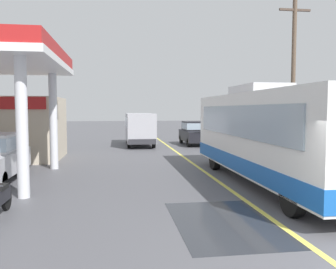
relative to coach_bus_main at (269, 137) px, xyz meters
The scene contains 8 objects.
ground 13.84m from the coach_bus_main, 97.22° to the left, with size 120.00×120.00×0.00m, color #4C4C51.
lane_divider_stripe 8.96m from the coach_bus_main, 101.31° to the left, with size 0.16×50.00×0.01m, color #D8CC4C.
wet_puddle_patch 5.32m from the coach_bus_main, 125.31° to the right, with size 2.53×3.81×0.01m, color #26282D.
coach_bus_main is the anchor object (origin of this frame).
minibus_opposing_lane 15.25m from the coach_bus_main, 104.46° to the left, with size 2.04×6.13×2.44m.
pedestrian_near_pump 11.48m from the coach_bus_main, 154.52° to the left, with size 0.55×0.22×1.66m.
car_trailing_behind_bus 14.53m from the coach_bus_main, 88.40° to the left, with size 1.70×4.20×1.82m.
utility_pole_roadside 8.14m from the coach_bus_main, 56.34° to the left, with size 1.80×0.24×8.80m.
Camera 1 is at (-3.80, -5.79, 2.73)m, focal length 37.57 mm.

